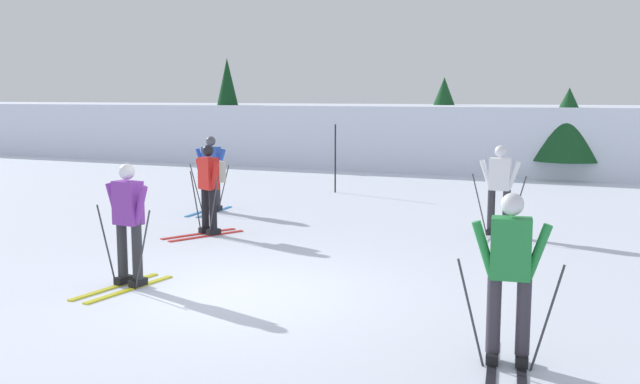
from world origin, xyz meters
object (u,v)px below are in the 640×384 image
Objects in this scene: skier_red at (210,185)px; skier_white at (499,188)px; skier_blue at (211,171)px; skier_green at (510,274)px; conifer_far_right at (444,113)px; conifer_far_centre at (228,104)px; conifer_far_left at (568,124)px; trail_marker_pole at (335,159)px; skier_purple at (128,221)px.

skier_red is 1.00× the size of skier_white.
skier_blue is 6.52m from skier_white.
skier_blue is at bearing 138.38° from skier_green.
skier_green is at bearing -74.32° from conifer_far_right.
conifer_far_right is (-4.55, 13.98, 1.04)m from skier_white.
conifer_far_left is at bearing -1.10° from conifer_far_centre.
trail_marker_pole is (-5.12, 4.35, 0.01)m from skier_white.
trail_marker_pole is (1.39, 4.03, 0.01)m from skier_blue.
skier_green is 0.60× the size of conifer_far_left.
conifer_far_left is at bearing 74.45° from skier_purple.
skier_purple is 19.69m from conifer_far_right.
conifer_far_centre is (-7.58, -3.57, 0.33)m from conifer_far_right.
skier_purple is at bearing -125.53° from skier_white.
skier_green is 0.42× the size of conifer_far_centre.
conifer_far_right reaches higher than skier_white.
conifer_far_centre reaches higher than conifer_far_right.
conifer_far_centre is (-12.12, 10.41, 1.38)m from skier_white.
trail_marker_pole is at bearing -133.24° from conifer_far_left.
conifer_far_centre reaches higher than skier_white.
conifer_far_right is (0.57, 9.63, 1.03)m from trail_marker_pole.
trail_marker_pole is 0.56× the size of conifer_far_right.
conifer_far_left is (5.48, 5.83, 0.80)m from trail_marker_pole.
skier_purple is at bearing -67.71° from skier_blue.
skier_white is at bearing 100.51° from skier_green.
skier_green is at bearing -41.62° from skier_blue.
conifer_far_centre is (-7.00, 6.07, 1.36)m from trail_marker_pole.
skier_blue and skier_white have the same top height.
conifer_far_right is (-4.91, 3.81, 0.24)m from conifer_far_left.
conifer_far_centre reaches higher than skier_green.
conifer_far_centre is at bearing -154.79° from conifer_far_right.
skier_red is at bearing -58.24° from skier_blue.
skier_blue is 4.26m from trail_marker_pole.
skier_red and skier_purple have the same top height.
skier_blue is at bearing 121.76° from skier_red.
skier_red is 0.52× the size of conifer_far_right.
skier_green is 16.76m from conifer_far_left.
skier_blue is 0.60× the size of conifer_far_left.
conifer_far_centre is at bearing 178.90° from conifer_far_left.
skier_blue is at bearing -98.16° from conifer_far_right.
skier_green is 21.62m from conifer_far_centre.
skier_green is (6.26, -4.50, -0.04)m from skier_red.
skier_purple is at bearing -83.91° from trail_marker_pole.
skier_green is 0.92× the size of trail_marker_pole.
skier_blue is 10.33m from skier_green.
trail_marker_pole reaches higher than skier_purple.
conifer_far_left is at bearing 46.76° from trail_marker_pole.
skier_red is 3.76m from skier_purple.
skier_red is (1.46, -2.36, 0.04)m from skier_blue.
skier_blue is 1.00× the size of skier_purple.
skier_purple is at bearing 170.61° from skier_green.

